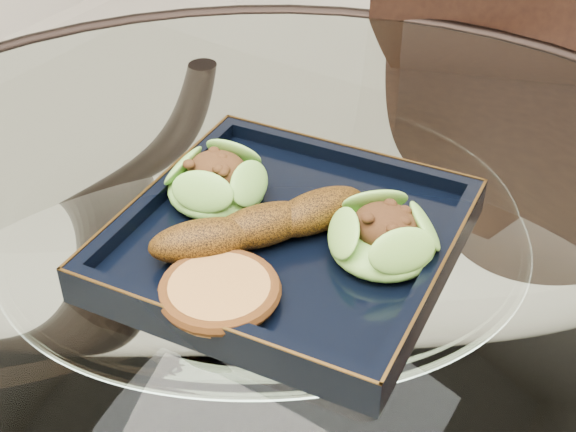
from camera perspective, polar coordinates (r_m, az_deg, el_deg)
The scene contains 7 objects.
dining_table at distance 0.80m, azimuth -1.45°, elevation -12.33°, with size 1.13×1.13×0.77m.
dining_chair at distance 1.20m, azimuth 13.12°, elevation -0.95°, with size 0.49×0.49×0.88m.
navy_plate at distance 0.69m, azimuth 0.00°, elevation -2.00°, with size 0.27×0.27×0.02m, color black.
lettuce_wrap_left at distance 0.72m, azimuth -5.11°, elevation 2.28°, with size 0.09×0.09×0.03m, color #519A2C.
lettuce_wrap_right at distance 0.66m, azimuth 6.80°, elevation -1.68°, with size 0.09×0.09×0.03m, color #60A32F.
roasted_plantain at distance 0.66m, azimuth -1.85°, elevation -0.67°, with size 0.18×0.04×0.03m, color #553108.
crumb_patty at distance 0.62m, azimuth -4.89°, elevation -5.44°, with size 0.08×0.08×0.02m, color #B2803B.
Camera 1 is at (0.30, -0.43, 1.20)m, focal length 50.00 mm.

